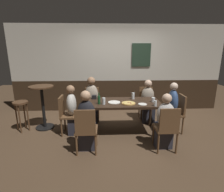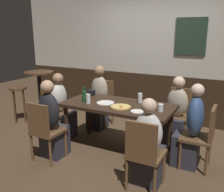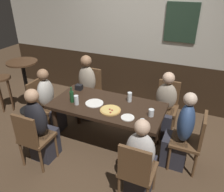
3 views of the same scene
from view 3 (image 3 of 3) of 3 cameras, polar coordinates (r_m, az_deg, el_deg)
The scene contains 26 objects.
ground_plane at distance 3.81m, azimuth -1.10°, elevation -11.87°, with size 12.00×12.00×0.00m, color #4C3826.
wall_back at distance 4.62m, azimuth 7.60°, elevation 13.42°, with size 6.40×0.13×2.60m.
dining_table at distance 3.43m, azimuth -1.20°, elevation -3.41°, with size 1.68×0.82×0.74m.
chair_left_near at distance 3.32m, azimuth -19.31°, elevation -9.67°, with size 0.40×0.40×0.88m.
chair_right_near at distance 2.71m, azimuth 6.14°, elevation -17.95°, with size 0.40×0.40×0.88m.
chair_head_west at distance 4.13m, azimuth -17.25°, elevation -1.51°, with size 0.40×0.40×0.88m.
chair_head_east at distance 3.28m, azimuth 19.52°, elevation -10.15°, with size 0.40×0.40×0.88m.
chair_right_far at distance 4.01m, azimuth 13.53°, elevation -1.85°, with size 0.40×0.40×0.88m.
chair_left_far at distance 4.45m, azimuth -5.41°, elevation 1.89°, with size 0.40×0.40×0.88m.
person_left_near at distance 3.41m, azimuth -17.52°, elevation -8.32°, with size 0.34×0.37×1.17m.
person_right_near at distance 2.85m, azimuth 7.17°, elevation -16.30°, with size 0.34×0.37×1.09m.
person_head_west at distance 4.04m, azimuth -15.42°, elevation -2.27°, with size 0.37×0.34×1.13m.
person_head_east at distance 3.29m, azimuth 16.69°, elevation -9.71°, with size 0.37×0.34×1.17m.
person_right_far at distance 3.89m, azimuth 13.00°, elevation -3.29°, with size 0.34×0.37×1.11m.
person_left_far at distance 4.32m, azimuth -6.43°, elevation 1.20°, with size 0.34×0.37×1.20m.
pizza at distance 3.22m, azimuth -0.42°, elevation -3.57°, with size 0.30×0.30×0.03m.
beer_glass_half at distance 3.45m, azimuth 4.45°, elevation -0.40°, with size 0.07×0.07×0.15m.
tumbler_short at distance 3.14m, azimuth 9.81°, elevation -4.28°, with size 0.08×0.08×0.10m.
highball_clear at distance 3.40m, azimuth -8.93°, elevation -1.15°, with size 0.07×0.07×0.15m.
pint_glass_stout at distance 2.90m, azimuth 7.58°, elevation -6.88°, with size 0.06×0.06×0.11m.
beer_bottle_green at distance 3.46m, azimuth -10.08°, elevation -0.08°, with size 0.06×0.06×0.25m.
plate_white_large at distance 3.42m, azimuth -4.45°, elevation -1.81°, with size 0.27×0.27×0.01m, color white.
plate_white_small at distance 3.08m, azimuth 3.95°, elevation -5.43°, with size 0.18×0.18×0.01m, color white.
condiment_caddy at distance 3.85m, azimuth -8.31°, elevation 2.19°, with size 0.11×0.09×0.09m, color black.
side_bar_table at distance 4.69m, azimuth -20.84°, elevation 3.11°, with size 0.56×0.56×1.05m.
bar_stool at distance 4.93m, azimuth -25.72°, elevation 2.66°, with size 0.34×0.34×0.72m.
Camera 3 is at (1.24, -2.66, 2.43)m, focal length 36.36 mm.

